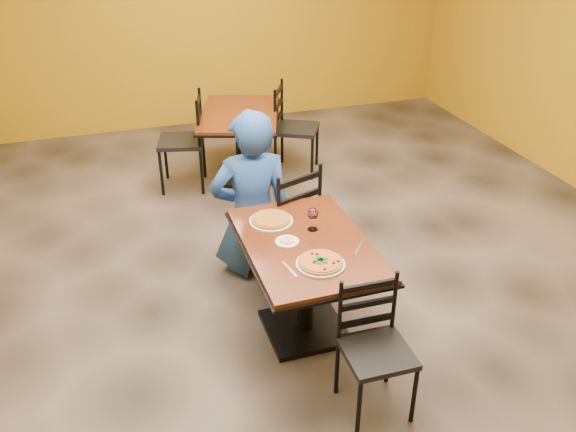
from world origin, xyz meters
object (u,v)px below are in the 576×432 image
object	(u,v)px
chair_second_left	(181,142)
table_main	(306,266)
chair_main_far	(284,218)
pizza_main	(321,262)
diner	(251,193)
plate_far	(271,221)
pizza_far	(271,219)
chair_main_near	(377,353)
table_second	(240,130)
chair_second_right	(297,129)
plate_main	(321,264)
side_plate	(287,242)
wine_glass	(313,218)

from	to	relation	value
chair_second_left	table_main	bearing A→B (deg)	23.30
chair_main_far	pizza_main	size ratio (longest dim) A/B	3.44
chair_second_left	diner	distance (m)	1.75
table_main	diner	xyz separation A→B (m)	(-0.13, 0.92, 0.13)
plate_far	pizza_far	bearing A→B (deg)	90.00
table_main	chair_main_near	size ratio (longest dim) A/B	1.44
pizza_main	plate_far	xyz separation A→B (m)	(-0.14, 0.62, -0.02)
table_second	chair_second_right	xyz separation A→B (m)	(0.63, 0.00, -0.07)
plate_main	plate_far	bearing A→B (deg)	102.53
table_second	chair_main_far	world-z (taller)	chair_main_far
chair_main_far	pizza_main	world-z (taller)	chair_main_far
table_second	chair_second_right	size ratio (longest dim) A/B	1.41
pizza_main	side_plate	bearing A→B (deg)	110.07
chair_second_right	diner	size ratio (longest dim) A/B	0.71
table_second	chair_second_right	world-z (taller)	chair_second_right
chair_second_right	side_plate	world-z (taller)	chair_second_right
diner	pizza_main	size ratio (longest dim) A/B	4.86
table_second	plate_far	bearing A→B (deg)	-98.50
table_main	wine_glass	bearing A→B (deg)	54.78
chair_second_left	side_plate	world-z (taller)	chair_second_left
table_main	chair_main_far	xyz separation A→B (m)	(0.10, 0.80, -0.07)
pizza_main	wine_glass	world-z (taller)	wine_glass
pizza_main	wine_glass	distance (m)	0.44
plate_far	wine_glass	size ratio (longest dim) A/B	1.72
chair_main_near	side_plate	size ratio (longest dim) A/B	5.35
chair_main_near	wine_glass	xyz separation A→B (m)	(-0.06, 0.95, 0.41)
diner	plate_main	world-z (taller)	diner
chair_main_far	wine_glass	xyz separation A→B (m)	(-0.00, -0.66, 0.35)
diner	pizza_far	size ratio (longest dim) A/B	4.93
pizza_far	wine_glass	bearing A→B (deg)	-39.36
table_main	wine_glass	xyz separation A→B (m)	(0.10, 0.14, 0.28)
chair_second_left	side_plate	size ratio (longest dim) A/B	6.26
table_second	side_plate	xyz separation A→B (m)	(-0.32, -2.60, 0.20)
chair_main_near	pizza_far	xyz separation A→B (m)	(-0.30, 1.15, 0.34)
chair_second_left	plate_main	size ratio (longest dim) A/B	3.23
table_main	wine_glass	size ratio (longest dim) A/B	6.83
plate_far	chair_main_far	bearing A→B (deg)	62.59
table_main	diner	world-z (taller)	diner
pizza_main	chair_second_left	bearing A→B (deg)	98.23
chair_main_far	chair_second_left	size ratio (longest dim) A/B	0.98
chair_second_right	plate_main	size ratio (longest dim) A/B	3.16
chair_main_far	chair_second_right	distance (m)	1.98
diner	pizza_far	xyz separation A→B (m)	(-0.01, -0.59, 0.08)
plate_far	side_plate	bearing A→B (deg)	-85.96
plate_far	pizza_far	size ratio (longest dim) A/B	1.11
plate_far	side_plate	size ratio (longest dim) A/B	1.94
chair_second_right	pizza_far	bearing A→B (deg)	-175.13
table_main	pizza_far	distance (m)	0.42
pizza_main	plate_far	distance (m)	0.64
chair_second_left	plate_far	xyz separation A→B (m)	(0.28, -2.30, 0.25)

